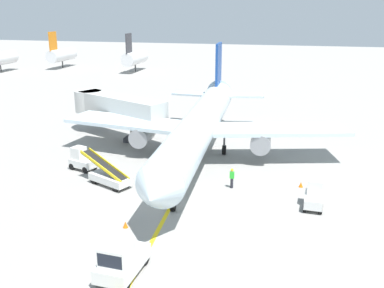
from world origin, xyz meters
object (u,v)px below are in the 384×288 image
safety_cone_nose_right (125,225)px  baggage_tug_near_wing (314,196)px  pushback_tug (121,260)px  jet_bridge (113,106)px  belt_loader_forward_hold (109,176)px  ground_crew_marshaller (232,178)px  safety_cone_nose_left (301,185)px  airliner (200,124)px  baggage_tug_by_cargo_door (81,160)px

safety_cone_nose_right → baggage_tug_near_wing: bearing=27.0°
pushback_tug → jet_bridge: bearing=114.2°
baggage_tug_near_wing → belt_loader_forward_hold: belt_loader_forward_hold is taller
ground_crew_marshaller → safety_cone_nose_left: ground_crew_marshaller is taller
jet_bridge → safety_cone_nose_right: (9.53, -20.17, -3.32)m
jet_bridge → belt_loader_forward_hold: jet_bridge is taller
safety_cone_nose_left → safety_cone_nose_right: (-11.46, -9.98, 0.00)m
pushback_tug → baggage_tug_near_wing: size_ratio=1.51×
airliner → ground_crew_marshaller: size_ratio=20.78×
baggage_tug_by_cargo_door → safety_cone_nose_left: (19.55, 0.48, -0.71)m
pushback_tug → ground_crew_marshaller: pushback_tug is taller
baggage_tug_by_cargo_door → safety_cone_nose_right: baggage_tug_by_cargo_door is taller
baggage_tug_near_wing → safety_cone_nose_left: 3.85m
pushback_tug → safety_cone_nose_left: (9.56, 15.26, -0.77)m
belt_loader_forward_hold → safety_cone_nose_left: 15.94m
baggage_tug_by_cargo_door → ground_crew_marshaller: baggage_tug_by_cargo_door is taller
baggage_tug_by_cargo_door → safety_cone_nose_right: size_ratio=6.10×
safety_cone_nose_left → safety_cone_nose_right: size_ratio=1.00×
airliner → belt_loader_forward_hold: airliner is taller
baggage_tug_by_cargo_door → pushback_tug: bearing=-55.9°
jet_bridge → baggage_tug_by_cargo_door: (1.43, -10.67, -2.62)m
airliner → jet_bridge: bearing=156.3°
jet_bridge → airliner: bearing=-23.7°
pushback_tug → safety_cone_nose_right: 5.66m
baggage_tug_by_cargo_door → belt_loader_forward_hold: size_ratio=0.53×
belt_loader_forward_hold → jet_bridge: bearing=111.8°
pushback_tug → safety_cone_nose_left: size_ratio=8.45×
ground_crew_marshaller → safety_cone_nose_right: bearing=-125.0°
pushback_tug → safety_cone_nose_right: pushback_tug is taller
baggage_tug_near_wing → pushback_tug: bearing=-132.1°
belt_loader_forward_hold → baggage_tug_near_wing: bearing=-1.1°
airliner → baggage_tug_near_wing: (10.63, -8.92, -2.49)m
airliner → safety_cone_nose_left: 11.50m
safety_cone_nose_left → safety_cone_nose_right: 15.20m
pushback_tug → ground_crew_marshaller: (4.03, 13.74, -0.08)m
safety_cone_nose_left → belt_loader_forward_hold: bearing=-167.9°
pushback_tug → ground_crew_marshaller: bearing=73.6°
safety_cone_nose_left → jet_bridge: bearing=154.1°
safety_cone_nose_right → airliner: bearing=83.5°
airliner → pushback_tug: bearing=-89.6°
ground_crew_marshaller → safety_cone_nose_left: size_ratio=3.86×
pushback_tug → baggage_tug_near_wing: pushback_tug is taller
baggage_tug_near_wing → belt_loader_forward_hold: (-16.49, 0.33, -0.15)m
airliner → ground_crew_marshaller: bearing=-58.3°
baggage_tug_by_cargo_door → safety_cone_nose_right: (8.10, -9.50, -0.71)m
safety_cone_nose_left → baggage_tug_by_cargo_door: bearing=-178.6°
pushback_tug → belt_loader_forward_hold: (-6.01, 11.92, -0.22)m
airliner → baggage_tug_by_cargo_door: airliner is taller
ground_crew_marshaller → safety_cone_nose_right: (-5.92, -8.46, -0.69)m
jet_bridge → belt_loader_forward_hold: 14.83m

